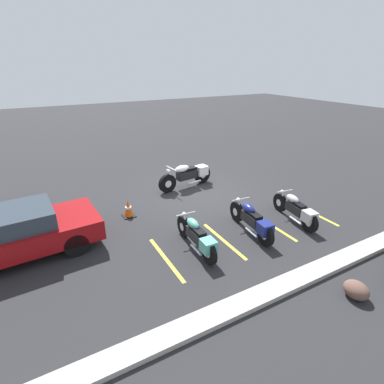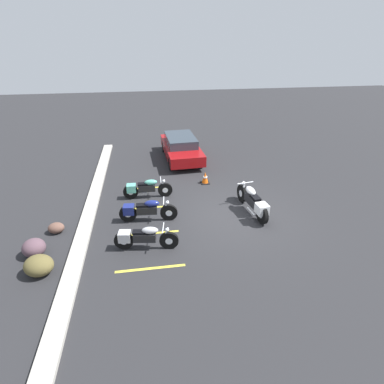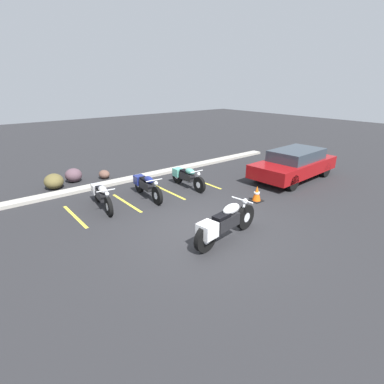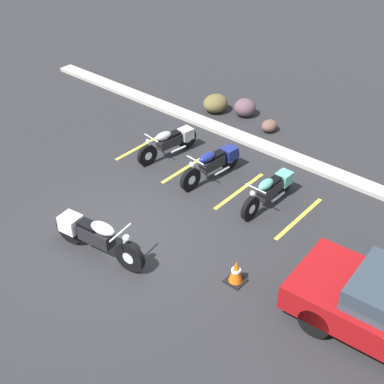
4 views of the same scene
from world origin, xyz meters
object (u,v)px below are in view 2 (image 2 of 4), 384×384
landscape_rock_1 (34,248)px  parked_bike_1 (145,210)px  landscape_rock_0 (56,228)px  car_red (181,147)px  traffic_cone (205,178)px  parked_bike_2 (145,188)px  landscape_rock_2 (39,265)px  motorcycle_white_featured (253,201)px  parked_bike_0 (143,237)px

landscape_rock_1 → parked_bike_1: bearing=-66.9°
landscape_rock_0 → car_red: bearing=-39.0°
parked_bike_1 → landscape_rock_1: parked_bike_1 is taller
traffic_cone → car_red: bearing=12.4°
parked_bike_2 → landscape_rock_0: parked_bike_2 is taller
parked_bike_2 → landscape_rock_2: (-4.24, 3.13, -0.14)m
car_red → landscape_rock_0: (-6.46, 5.23, -0.49)m
motorcycle_white_featured → parked_bike_1: bearing=81.1°
parked_bike_0 → landscape_rock_2: 3.09m
landscape_rock_0 → landscape_rock_2: (-2.11, -0.04, 0.12)m
parked_bike_0 → landscape_rock_2: parked_bike_0 is taller
parked_bike_2 → landscape_rock_1: size_ratio=2.96×
landscape_rock_0 → landscape_rock_2: landscape_rock_2 is taller
motorcycle_white_featured → landscape_rock_2: 7.61m
parked_bike_0 → parked_bike_1: size_ratio=0.96×
car_red → landscape_rock_2: bearing=-34.4°
motorcycle_white_featured → landscape_rock_0: 7.29m
landscape_rock_0 → traffic_cone: bearing=-62.3°
parked_bike_1 → parked_bike_2: 1.84m
parked_bike_0 → parked_bike_1: (1.67, -0.11, 0.02)m
motorcycle_white_featured → car_red: 6.58m
parked_bike_2 → landscape_rock_0: 3.83m
parked_bike_2 → traffic_cone: (1.00, -2.80, -0.17)m
car_red → traffic_cone: size_ratio=7.73×
parked_bike_0 → traffic_cone: parked_bike_0 is taller
car_red → landscape_rock_2: car_red is taller
car_red → landscape_rock_1: car_red is taller
landscape_rock_0 → traffic_cone: (3.13, -5.96, 0.08)m
motorcycle_white_featured → parked_bike_1: motorcycle_white_featured is taller
car_red → parked_bike_0: bearing=-18.9°
parked_bike_0 → landscape_rock_0: (1.38, 3.03, -0.25)m
landscape_rock_0 → motorcycle_white_featured: bearing=-88.4°
parked_bike_0 → landscape_rock_1: 3.40m
landscape_rock_0 → landscape_rock_1: 1.26m
car_red → traffic_cone: 3.43m
motorcycle_white_featured → car_red: size_ratio=0.56×
car_red → motorcycle_white_featured: bearing=14.9°
motorcycle_white_featured → traffic_cone: motorcycle_white_featured is taller
landscape_rock_0 → traffic_cone: traffic_cone is taller
parked_bike_2 → landscape_rock_2: size_ratio=2.47×
parked_bike_2 → traffic_cone: size_ratio=3.68×
parked_bike_2 → car_red: car_red is taller
motorcycle_white_featured → parked_bike_1: size_ratio=1.13×
parked_bike_1 → parked_bike_2: parked_bike_1 is taller
parked_bike_0 → traffic_cone: 5.39m
motorcycle_white_featured → parked_bike_0: size_ratio=1.18×
landscape_rock_2 → parked_bike_0: bearing=-76.4°
parked_bike_0 → landscape_rock_2: bearing=-158.0°
landscape_rock_1 → landscape_rock_2: bearing=-156.3°
parked_bike_1 → landscape_rock_0: 3.16m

